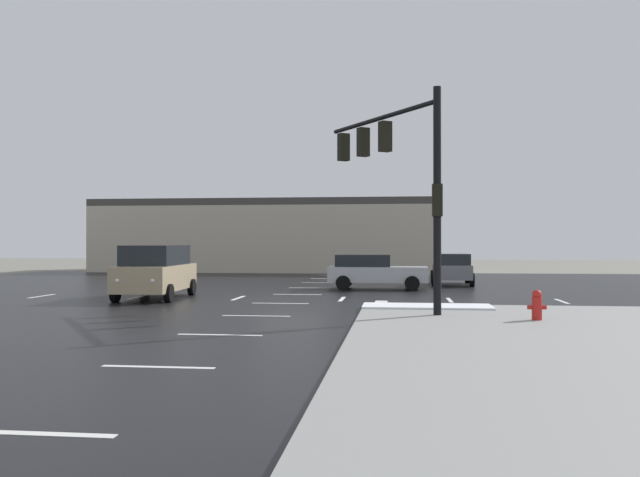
# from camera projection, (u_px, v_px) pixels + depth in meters

# --- Properties ---
(ground_plane) EXTENTS (120.00, 120.00, 0.00)m
(ground_plane) POSITION_uv_depth(u_px,v_px,m) (290.00, 299.00, 25.35)
(ground_plane) COLOR slate
(road_asphalt) EXTENTS (44.00, 44.00, 0.02)m
(road_asphalt) POSITION_uv_depth(u_px,v_px,m) (290.00, 299.00, 25.35)
(road_asphalt) COLOR black
(road_asphalt) RESTS_ON ground_plane
(snow_strip_curbside) EXTENTS (4.00, 1.60, 0.06)m
(snow_strip_curbside) POSITION_uv_depth(u_px,v_px,m) (427.00, 306.00, 20.80)
(snow_strip_curbside) COLOR white
(snow_strip_curbside) RESTS_ON sidewalk_corner
(lane_markings) EXTENTS (36.15, 36.15, 0.01)m
(lane_markings) POSITION_uv_depth(u_px,v_px,m) (317.00, 302.00, 23.84)
(lane_markings) COLOR silver
(lane_markings) RESTS_ON road_asphalt
(traffic_signal_mast) EXTENTS (3.51, 5.09, 6.38)m
(traffic_signal_mast) POSITION_uv_depth(u_px,v_px,m) (398.00, 164.00, 20.31)
(traffic_signal_mast) COLOR black
(traffic_signal_mast) RESTS_ON sidewalk_corner
(fire_hydrant) EXTENTS (0.48, 0.26, 0.79)m
(fire_hydrant) POSITION_uv_depth(u_px,v_px,m) (537.00, 305.00, 17.36)
(fire_hydrant) COLOR red
(fire_hydrant) RESTS_ON sidewalk_corner
(strip_building_background) EXTENTS (24.85, 8.00, 5.26)m
(strip_building_background) POSITION_uv_depth(u_px,v_px,m) (268.00, 236.00, 50.07)
(strip_building_background) COLOR #BCB29E
(strip_building_background) RESTS_ON ground_plane
(suv_tan) EXTENTS (2.39, 4.92, 2.03)m
(suv_tan) POSITION_uv_depth(u_px,v_px,m) (156.00, 270.00, 25.45)
(suv_tan) COLOR tan
(suv_tan) RESTS_ON road_asphalt
(sedan_silver) EXTENTS (4.56, 2.06, 1.58)m
(sedan_silver) POSITION_uv_depth(u_px,v_px,m) (374.00, 271.00, 30.55)
(sedan_silver) COLOR #B7BABF
(sedan_silver) RESTS_ON road_asphalt
(sedan_grey) EXTENTS (2.12, 4.58, 1.58)m
(sedan_grey) POSITION_uv_depth(u_px,v_px,m) (452.00, 268.00, 33.72)
(sedan_grey) COLOR slate
(sedan_grey) RESTS_ON road_asphalt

